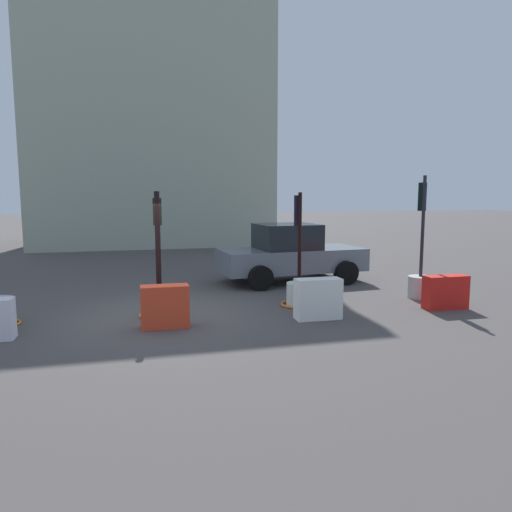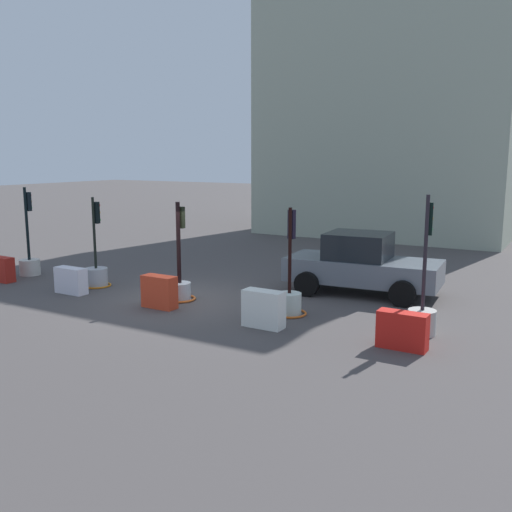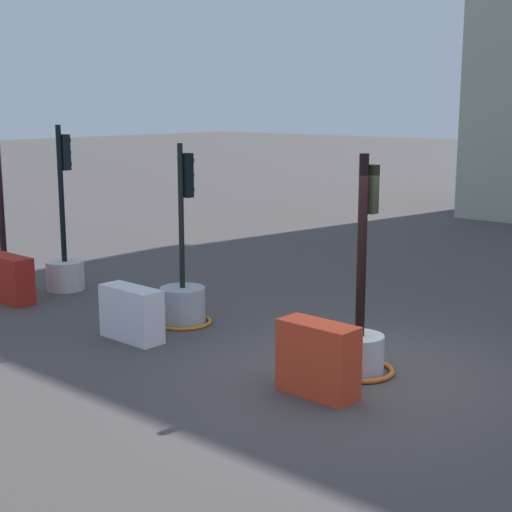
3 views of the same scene
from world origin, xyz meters
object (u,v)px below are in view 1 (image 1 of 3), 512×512
Objects in this scene: traffic_light_2 at (159,294)px; construction_barrier_3 at (318,299)px; traffic_light_4 at (420,277)px; car_grey_saloon at (290,254)px; traffic_light_3 at (299,287)px; construction_barrier_2 at (165,307)px; construction_barrier_4 at (446,292)px.

traffic_light_2 is 3.51m from construction_barrier_3.
traffic_light_2 is 2.75× the size of construction_barrier_3.
traffic_light_4 is 3.17× the size of construction_barrier_3.
car_grey_saloon is (4.17, 3.29, 0.37)m from traffic_light_2.
traffic_light_2 is at bearing -176.57° from traffic_light_3.
traffic_light_4 is at bearing 9.96° from construction_barrier_2.
traffic_light_4 is 1.22m from construction_barrier_4.
construction_barrier_3 is 4.49m from car_grey_saloon.
traffic_light_4 reaches higher than traffic_light_3.
construction_barrier_2 is at bearing -86.63° from traffic_light_2.
construction_barrier_3 is at bearing -158.85° from traffic_light_4.
construction_barrier_2 is 0.96× the size of construction_barrier_3.
traffic_light_3 is at bearing -104.68° from car_grey_saloon.
car_grey_saloon is at bearing 129.73° from traffic_light_4.
traffic_light_3 is (3.36, 0.20, -0.04)m from traffic_light_2.
traffic_light_2 is at bearing 171.48° from construction_barrier_4.
construction_barrier_3 is 3.29m from construction_barrier_4.
traffic_light_3 is 0.60× the size of car_grey_saloon.
construction_barrier_2 reaches higher than construction_barrier_4.
traffic_light_4 is 3.28× the size of construction_barrier_2.
construction_barrier_3 reaches higher than construction_barrier_2.
construction_barrier_2 is at bearing -160.58° from traffic_light_3.
traffic_light_2 is 2.63× the size of construction_barrier_4.
traffic_light_4 is at bearing 0.12° from traffic_light_3.
construction_barrier_4 is at bearing -95.29° from traffic_light_4.
construction_barrier_2 is at bearing 177.51° from construction_barrier_3.
car_grey_saloon reaches higher than construction_barrier_3.
construction_barrier_2 is at bearing -170.04° from traffic_light_4.
traffic_light_2 is 3.37m from traffic_light_3.
traffic_light_3 is 3.47m from construction_barrier_4.
traffic_light_2 reaches higher than construction_barrier_2.
traffic_light_2 is at bearing 93.37° from construction_barrier_2.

